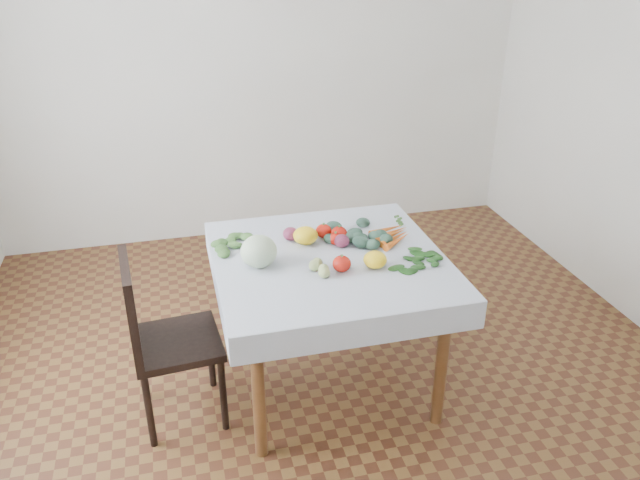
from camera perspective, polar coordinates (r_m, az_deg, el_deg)
The scene contains 19 objects.
ground at distance 3.49m, azimuth 0.77°, elevation -12.62°, with size 4.00×4.00×0.00m, color brown.
back_wall at distance 4.75m, azimuth -5.58°, elevation 15.96°, with size 4.00×0.04×2.70m, color white.
table at distance 3.12m, azimuth 0.84°, elevation -3.25°, with size 1.00×1.00×0.75m.
tablecloth at distance 3.07m, azimuth 0.85°, elevation -1.64°, with size 1.12×1.12×0.01m, color silver.
chair at distance 3.05m, azimuth -14.64°, elevation -8.15°, with size 0.44×0.44×0.89m.
cabbage at distance 2.97m, azimuth -5.62°, elevation -1.04°, with size 0.17×0.17×0.16m, color #B3C9A8.
tomato_a at distance 3.26m, azimuth 0.33°, elevation 0.84°, with size 0.08×0.08×0.07m, color red.
tomato_b at distance 3.23m, azimuth 1.75°, elevation 0.61°, with size 0.08×0.08×0.07m, color red.
tomato_c at distance 2.93m, azimuth 2.00°, elevation -2.18°, with size 0.09×0.09×0.08m, color red.
tomato_d at distance 3.19m, azimuth 1.42°, elevation 0.12°, with size 0.07×0.07×0.06m, color red.
heirloom_back at distance 3.19m, azimuth -1.33°, elevation 0.41°, with size 0.13×0.13×0.09m, color yellow.
heirloom_front at distance 2.98m, azimuth 5.06°, elevation -1.79°, with size 0.11×0.11×0.08m, color yellow.
onion_a at distance 3.23m, azimuth -2.71°, elevation 0.57°, with size 0.08×0.08×0.07m, color maroon.
onion_b at distance 3.16m, azimuth 2.01°, elevation -0.08°, with size 0.08×0.08×0.07m, color maroon.
tomatillo_cluster at distance 2.91m, azimuth -0.61°, elevation -2.72°, with size 0.13×0.13×0.05m.
carrot_bunch at distance 3.28m, azimuth 6.62°, elevation 0.45°, with size 0.22×0.27×0.03m.
kale_bunch at distance 3.24m, azimuth 2.84°, elevation 0.41°, with size 0.31×0.29×0.04m.
basil_bunch at distance 3.06m, azimuth 8.52°, elevation -1.87°, with size 0.31×0.23×0.01m.
dill_bunch at distance 3.20m, azimuth -7.63°, elevation -0.38°, with size 0.27×0.22×0.03m.
Camera 1 is at (-0.71, -2.62, 2.19)m, focal length 35.00 mm.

